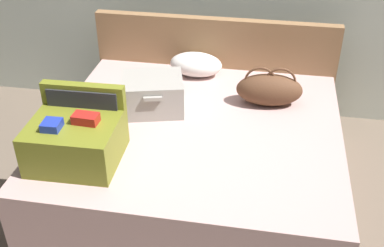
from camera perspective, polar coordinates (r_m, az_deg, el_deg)
name	(u,v)px	position (r m, az deg, el deg)	size (l,w,h in m)	color
ground_plane	(185,230)	(3.13, -0.88, -12.60)	(12.00, 12.00, 0.00)	#6B5B4C
bed	(195,159)	(3.25, 0.40, -4.29)	(1.86, 1.73, 0.54)	#BC9993
headboard	(214,74)	(3.91, 2.65, 5.93)	(1.90, 0.08, 0.94)	olive
hard_case_large	(75,137)	(2.80, -13.70, -1.62)	(0.51, 0.46, 0.39)	olive
hard_case_medium	(153,94)	(3.23, -4.69, 3.56)	(0.47, 0.43, 0.23)	gray
duffel_bag	(269,89)	(3.32, 9.18, 4.04)	(0.46, 0.24, 0.28)	brown
pillow_near_headboard	(196,64)	(3.69, 0.46, 7.04)	(0.40, 0.24, 0.18)	white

